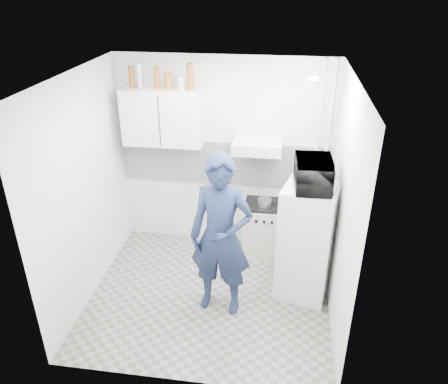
# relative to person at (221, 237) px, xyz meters

# --- Properties ---
(floor) EXTENTS (2.80, 2.80, 0.00)m
(floor) POSITION_rel_person_xyz_m (-0.16, 0.15, -0.94)
(floor) COLOR gray
(floor) RESTS_ON ground
(ceiling) EXTENTS (2.80, 2.80, 0.00)m
(ceiling) POSITION_rel_person_xyz_m (-0.16, 0.15, 1.66)
(ceiling) COLOR white
(ceiling) RESTS_ON wall_back
(wall_back) EXTENTS (2.80, 0.00, 2.80)m
(wall_back) POSITION_rel_person_xyz_m (-0.16, 1.40, 0.36)
(wall_back) COLOR silver
(wall_back) RESTS_ON floor
(wall_left) EXTENTS (0.00, 2.60, 2.60)m
(wall_left) POSITION_rel_person_xyz_m (-1.56, 0.15, 0.36)
(wall_left) COLOR silver
(wall_left) RESTS_ON floor
(wall_right) EXTENTS (0.00, 2.60, 2.60)m
(wall_right) POSITION_rel_person_xyz_m (1.24, 0.15, 0.36)
(wall_right) COLOR silver
(wall_right) RESTS_ON floor
(person) EXTENTS (0.73, 0.52, 1.88)m
(person) POSITION_rel_person_xyz_m (0.00, 0.00, 0.00)
(person) COLOR #182341
(person) RESTS_ON floor
(stove) EXTENTS (0.46, 0.46, 0.73)m
(stove) POSITION_rel_person_xyz_m (0.37, 1.15, -0.58)
(stove) COLOR beige
(stove) RESTS_ON floor
(fridge) EXTENTS (0.71, 0.71, 1.40)m
(fridge) POSITION_rel_person_xyz_m (0.94, 0.40, -0.24)
(fridge) COLOR white
(fridge) RESTS_ON floor
(stove_top) EXTENTS (0.44, 0.44, 0.03)m
(stove_top) POSITION_rel_person_xyz_m (0.37, 1.15, -0.20)
(stove_top) COLOR black
(stove_top) RESTS_ON stove
(saucepan) EXTENTS (0.18, 0.18, 0.10)m
(saucepan) POSITION_rel_person_xyz_m (0.41, 1.09, -0.13)
(saucepan) COLOR silver
(saucepan) RESTS_ON stove_top
(microwave) EXTENTS (0.59, 0.41, 0.31)m
(microwave) POSITION_rel_person_xyz_m (0.94, 0.40, 0.62)
(microwave) COLOR black
(microwave) RESTS_ON fridge
(bottle_a) EXTENTS (0.06, 0.06, 0.26)m
(bottle_a) POSITION_rel_person_xyz_m (-1.28, 1.23, 1.39)
(bottle_a) COLOR brown
(bottle_a) RESTS_ON upper_cabinet
(bottle_b) EXTENTS (0.08, 0.08, 0.30)m
(bottle_b) POSITION_rel_person_xyz_m (-1.18, 1.23, 1.41)
(bottle_b) COLOR silver
(bottle_b) RESTS_ON upper_cabinet
(bottle_d) EXTENTS (0.06, 0.06, 0.27)m
(bottle_d) POSITION_rel_person_xyz_m (-0.96, 1.23, 1.40)
(bottle_d) COLOR brown
(bottle_d) RESTS_ON upper_cabinet
(canister_a) EXTENTS (0.08, 0.08, 0.20)m
(canister_a) POSITION_rel_person_xyz_m (-0.82, 1.23, 1.36)
(canister_a) COLOR brown
(canister_a) RESTS_ON upper_cabinet
(canister_b) EXTENTS (0.08, 0.08, 0.16)m
(canister_b) POSITION_rel_person_xyz_m (-0.66, 1.23, 1.34)
(canister_b) COLOR #B2B7BC
(canister_b) RESTS_ON upper_cabinet
(bottle_e) EXTENTS (0.08, 0.08, 0.32)m
(bottle_e) POSITION_rel_person_xyz_m (-0.55, 1.23, 1.42)
(bottle_e) COLOR brown
(bottle_e) RESTS_ON upper_cabinet
(upper_cabinet) EXTENTS (1.00, 0.35, 0.70)m
(upper_cabinet) POSITION_rel_person_xyz_m (-0.91, 1.23, 0.91)
(upper_cabinet) COLOR white
(upper_cabinet) RESTS_ON wall_back
(range_hood) EXTENTS (0.60, 0.50, 0.14)m
(range_hood) POSITION_rel_person_xyz_m (0.29, 1.15, 0.63)
(range_hood) COLOR beige
(range_hood) RESTS_ON wall_back
(backsplash) EXTENTS (2.74, 0.03, 0.60)m
(backsplash) POSITION_rel_person_xyz_m (-0.16, 1.39, 0.26)
(backsplash) COLOR white
(backsplash) RESTS_ON wall_back
(pipe_a) EXTENTS (0.05, 0.05, 2.60)m
(pipe_a) POSITION_rel_person_xyz_m (1.14, 1.32, 0.36)
(pipe_a) COLOR beige
(pipe_a) RESTS_ON floor
(pipe_b) EXTENTS (0.04, 0.04, 2.60)m
(pipe_b) POSITION_rel_person_xyz_m (1.02, 1.32, 0.36)
(pipe_b) COLOR beige
(pipe_b) RESTS_ON floor
(ceiling_spot_fixture) EXTENTS (0.10, 0.10, 0.02)m
(ceiling_spot_fixture) POSITION_rel_person_xyz_m (0.84, 0.35, 1.63)
(ceiling_spot_fixture) COLOR white
(ceiling_spot_fixture) RESTS_ON ceiling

